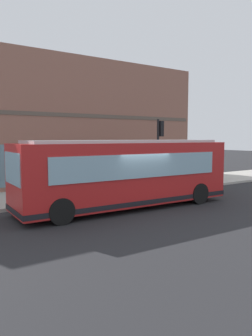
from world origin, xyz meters
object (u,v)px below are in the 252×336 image
(traffic_light_near_corner, at_px, (160,141))
(pedestrian_near_hydrant, at_px, (166,169))
(fire_hydrant, at_px, (155,175))
(pedestrian_walking_along_curb, at_px, (187,167))
(pedestrian_near_building_entrance, at_px, (199,165))
(city_bus_nearside, at_px, (126,174))
(pedestrian_by_light_pole, at_px, (125,171))

(traffic_light_near_corner, height_order, pedestrian_near_hydrant, traffic_light_near_corner)
(fire_hydrant, xyz_separation_m, pedestrian_walking_along_curb, (-1.75, -1.40, 0.65))
(pedestrian_near_hydrant, bearing_deg, pedestrian_walking_along_curb, -111.28)
(pedestrian_near_hydrant, height_order, pedestrian_near_building_entrance, pedestrian_near_building_entrance)
(traffic_light_near_corner, distance_m, fire_hydrant, 4.42)
(city_bus_nearside, bearing_deg, pedestrian_near_building_entrance, -65.24)
(city_bus_nearside, bearing_deg, pedestrian_near_hydrant, -54.29)
(fire_hydrant, relative_size, pedestrian_by_light_pole, 0.47)
(pedestrian_near_hydrant, relative_size, pedestrian_near_building_entrance, 0.86)
(pedestrian_near_hydrant, relative_size, pedestrian_by_light_pole, 1.00)
(pedestrian_walking_along_curb, xyz_separation_m, pedestrian_near_hydrant, (0.55, 1.40, -0.11))
(pedestrian_walking_along_curb, height_order, pedestrian_near_hydrant, pedestrian_walking_along_curb)
(city_bus_nearside, distance_m, pedestrian_walking_along_curb, 8.57)
(city_bus_nearside, xyz_separation_m, pedestrian_near_building_entrance, (4.14, -8.97, -0.35))
(city_bus_nearside, bearing_deg, fire_hydrant, -47.59)
(pedestrian_by_light_pole, bearing_deg, city_bus_nearside, 147.12)
(city_bus_nearside, height_order, pedestrian_by_light_pole, city_bus_nearside)
(city_bus_nearside, xyz_separation_m, fire_hydrant, (5.67, -6.21, -1.04))
(pedestrian_walking_along_curb, distance_m, pedestrian_by_light_pole, 4.43)
(traffic_light_near_corner, xyz_separation_m, pedestrian_by_light_pole, (2.56, 0.76, -1.95))
(traffic_light_near_corner, xyz_separation_m, pedestrian_near_hydrant, (1.79, -2.07, -1.96))
(pedestrian_near_hydrant, height_order, pedestrian_by_light_pole, pedestrian_by_light_pole)
(pedestrian_near_hydrant, bearing_deg, pedestrian_near_building_entrance, -96.78)
(fire_hydrant, bearing_deg, pedestrian_near_building_entrance, -119.09)
(city_bus_nearside, xyz_separation_m, pedestrian_near_hydrant, (4.47, -6.21, -0.51))
(pedestrian_near_building_entrance, bearing_deg, pedestrian_walking_along_curb, 99.11)
(pedestrian_by_light_pole, bearing_deg, traffic_light_near_corner, -163.48)
(fire_hydrant, distance_m, pedestrian_walking_along_curb, 2.34)
(city_bus_nearside, height_order, pedestrian_walking_along_curb, city_bus_nearside)
(traffic_light_near_corner, distance_m, pedestrian_by_light_pole, 3.30)
(pedestrian_near_building_entrance, bearing_deg, pedestrian_near_hydrant, 83.22)
(pedestrian_walking_along_curb, xyz_separation_m, pedestrian_near_building_entrance, (0.22, -1.36, 0.05))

